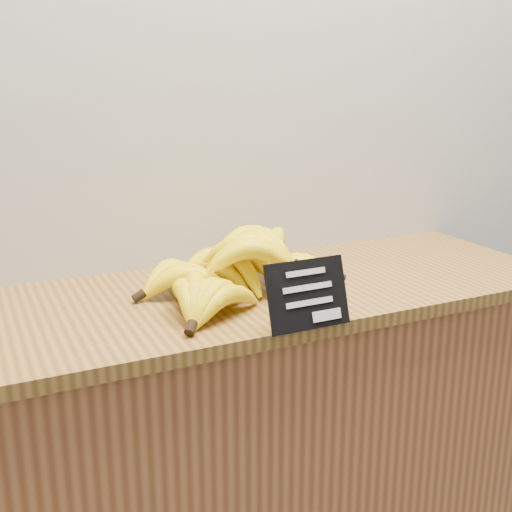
# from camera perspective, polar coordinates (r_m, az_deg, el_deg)

# --- Properties ---
(counter) EXTENTS (1.42, 0.50, 0.90)m
(counter) POSITION_cam_1_polar(r_m,az_deg,el_deg) (1.69, -0.76, -18.46)
(counter) COLOR #A66335
(counter) RESTS_ON ground
(counter_top) EXTENTS (1.53, 0.54, 0.03)m
(counter_top) POSITION_cam_1_polar(r_m,az_deg,el_deg) (1.48, -0.83, -3.43)
(counter_top) COLOR olive
(counter_top) RESTS_ON counter
(chalkboard_sign) EXTENTS (0.17, 0.05, 0.13)m
(chalkboard_sign) POSITION_cam_1_polar(r_m,az_deg,el_deg) (1.24, 4.62, -3.44)
(chalkboard_sign) COLOR black
(chalkboard_sign) RESTS_ON counter_top
(banana_pile) EXTENTS (0.50, 0.41, 0.13)m
(banana_pile) POSITION_cam_1_polar(r_m,az_deg,el_deg) (1.44, -1.74, -1.16)
(banana_pile) COLOR #FFEA0A
(banana_pile) RESTS_ON counter_top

